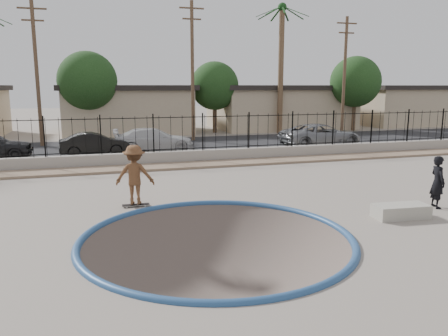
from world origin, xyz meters
TOP-DOWN VIEW (x-y plane):
  - ground at (0.00, 12.00)m, footprint 120.00×120.00m
  - bowl_pit at (0.00, -1.00)m, footprint 6.84×6.84m
  - coping_ring at (0.00, -1.00)m, footprint 7.04×7.04m
  - rock_strip at (0.00, 9.20)m, footprint 42.00×1.60m
  - retaining_wall at (0.00, 10.30)m, footprint 42.00×0.45m
  - fence at (0.00, 10.30)m, footprint 40.00×0.04m
  - street at (0.00, 17.00)m, footprint 90.00×8.00m
  - house_center at (0.00, 26.50)m, footprint 10.60×8.60m
  - house_east at (14.00, 26.50)m, footprint 12.60×8.60m
  - house_east_far at (28.00, 26.50)m, footprint 11.60×8.60m
  - palm_right at (12.00, 22.00)m, footprint 2.30×2.30m
  - utility_pole_left at (-6.00, 19.00)m, footprint 1.70×0.24m
  - utility_pole_mid at (4.00, 19.00)m, footprint 1.70×0.24m
  - utility_pole_right at (16.00, 19.00)m, footprint 1.70×0.24m
  - street_tree_left at (-3.00, 23.00)m, footprint 4.32×4.32m
  - street_tree_mid at (7.00, 24.00)m, footprint 3.96×3.96m
  - street_tree_right at (19.00, 22.00)m, footprint 4.32×4.32m
  - skater at (-1.67, 2.66)m, footprint 1.36×0.98m
  - skateboard at (-1.67, 2.66)m, footprint 0.87×0.24m
  - videographer at (7.50, -0.25)m, footprint 0.50×0.67m
  - concrete_ledge at (5.69, -0.85)m, footprint 1.66×0.84m
  - car_b at (-2.78, 14.03)m, footprint 3.86×1.58m
  - car_c at (0.58, 14.52)m, footprint 4.75×2.10m
  - car_d at (11.02, 13.40)m, footprint 5.36×2.73m

SIDE VIEW (x-z plane):
  - ground at x=0.00m, z-range -2.20..0.00m
  - bowl_pit at x=0.00m, z-range -0.90..0.90m
  - coping_ring at x=0.00m, z-range -0.10..0.10m
  - street at x=0.00m, z-range 0.00..0.04m
  - rock_strip at x=0.00m, z-range 0.00..0.11m
  - skateboard at x=-1.67m, z-range 0.02..0.10m
  - concrete_ledge at x=5.69m, z-range 0.00..0.40m
  - retaining_wall at x=0.00m, z-range 0.00..0.60m
  - car_b at x=-2.78m, z-range 0.04..1.28m
  - car_c at x=0.58m, z-range 0.04..1.39m
  - car_d at x=11.02m, z-range 0.04..1.49m
  - videographer at x=7.50m, z-range 0.00..1.67m
  - skater at x=-1.67m, z-range 0.00..1.90m
  - fence at x=0.00m, z-range 0.60..2.40m
  - house_east at x=14.00m, z-range 0.02..3.92m
  - house_east_far at x=28.00m, z-range 0.02..3.92m
  - house_center at x=0.00m, z-range 0.02..3.92m
  - street_tree_mid at x=7.00m, z-range 0.92..6.75m
  - street_tree_left at x=-3.00m, z-range 1.01..7.37m
  - street_tree_right at x=19.00m, z-range 1.01..7.37m
  - utility_pole_left at x=-6.00m, z-range 0.20..9.20m
  - utility_pole_right at x=16.00m, z-range 0.20..9.20m
  - utility_pole_mid at x=4.00m, z-range 0.21..9.71m
  - palm_right at x=12.00m, z-range 2.18..12.48m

